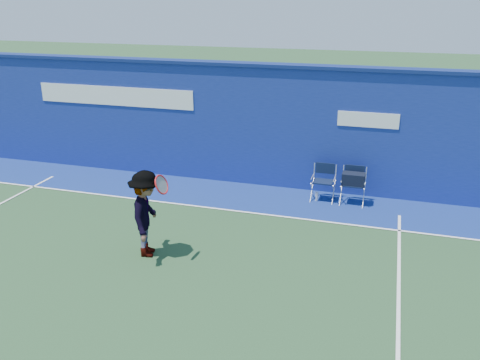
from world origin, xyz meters
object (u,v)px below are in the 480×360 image
(directors_chair_left, at_px, (323,189))
(water_bottle, at_px, (317,197))
(tennis_player, at_px, (147,214))
(directors_chair_right, at_px, (353,189))

(directors_chair_left, relative_size, water_bottle, 3.88)
(directors_chair_left, bearing_deg, tennis_player, -127.15)
(directors_chair_right, bearing_deg, directors_chair_left, 177.91)
(directors_chair_right, bearing_deg, tennis_player, -133.67)
(tennis_player, bearing_deg, water_bottle, 53.20)
(directors_chair_left, distance_m, water_bottle, 0.23)
(tennis_player, bearing_deg, directors_chair_left, 52.85)
(directors_chair_left, distance_m, directors_chair_right, 0.70)
(water_bottle, distance_m, tennis_player, 4.48)
(directors_chair_left, xyz_separation_m, tennis_player, (-2.77, -3.66, 0.56))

